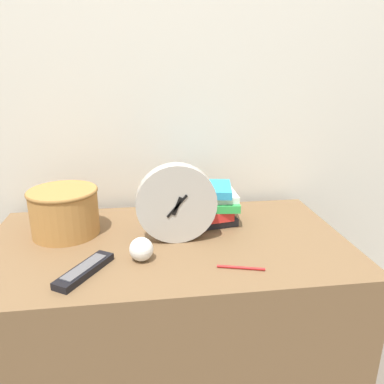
{
  "coord_description": "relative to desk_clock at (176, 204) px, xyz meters",
  "views": [
    {
      "loc": [
        -0.07,
        -0.78,
        1.24
      ],
      "look_at": [
        0.09,
        0.39,
        0.85
      ],
      "focal_mm": 35.0,
      "sensor_mm": 36.0,
      "label": 1
    }
  ],
  "objects": [
    {
      "name": "desk",
      "position": [
        -0.03,
        0.0,
        -0.48
      ],
      "size": [
        1.16,
        0.64,
        0.71
      ],
      "color": "brown",
      "rests_on": "ground_plane"
    },
    {
      "name": "wall_back",
      "position": [
        -0.03,
        0.39,
        0.37
      ],
      "size": [
        6.0,
        0.04,
        2.4
      ],
      "color": "silver",
      "rests_on": "ground_plane"
    },
    {
      "name": "desk_clock",
      "position": [
        0.0,
        0.0,
        0.0
      ],
      "size": [
        0.25,
        0.05,
        0.25
      ],
      "color": "#B7B2A8",
      "rests_on": "desk"
    },
    {
      "name": "crumpled_paper_ball",
      "position": [
        -0.11,
        -0.11,
        -0.09
      ],
      "size": [
        0.07,
        0.07,
        0.07
      ],
      "color": "white",
      "rests_on": "desk"
    },
    {
      "name": "pen",
      "position": [
        0.16,
        -0.2,
        -0.12
      ],
      "size": [
        0.13,
        0.04,
        0.01
      ],
      "color": "#B21E1E",
      "rests_on": "desk"
    },
    {
      "name": "book_stack",
      "position": [
        0.12,
        0.13,
        -0.06
      ],
      "size": [
        0.24,
        0.2,
        0.14
      ],
      "color": "#232328",
      "rests_on": "desk"
    },
    {
      "name": "tv_remote",
      "position": [
        -0.27,
        -0.17,
        -0.12
      ],
      "size": [
        0.15,
        0.2,
        0.02
      ],
      "color": "black",
      "rests_on": "desk"
    },
    {
      "name": "basket",
      "position": [
        -0.36,
        0.1,
        -0.04
      ],
      "size": [
        0.23,
        0.23,
        0.16
      ],
      "color": "#B27A3D",
      "rests_on": "desk"
    }
  ]
}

